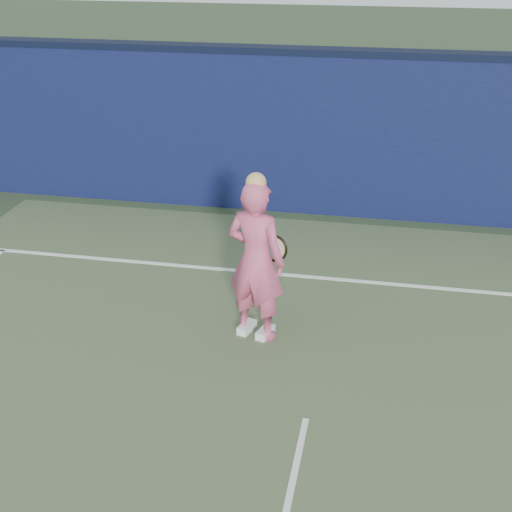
# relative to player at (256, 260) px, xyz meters

# --- Properties ---
(ground) EXTENTS (80.00, 80.00, 0.00)m
(ground) POSITION_rel_player_xyz_m (0.77, -2.45, -0.94)
(ground) COLOR #2E4128
(ground) RESTS_ON ground
(backstop_wall) EXTENTS (24.00, 0.40, 2.50)m
(backstop_wall) POSITION_rel_player_xyz_m (0.77, 4.05, 0.31)
(backstop_wall) COLOR #0C0E38
(backstop_wall) RESTS_ON ground
(wall_cap) EXTENTS (24.00, 0.42, 0.10)m
(wall_cap) POSITION_rel_player_xyz_m (0.77, 4.05, 1.61)
(wall_cap) COLOR black
(wall_cap) RESTS_ON backstop_wall
(player) EXTENTS (0.78, 0.62, 1.94)m
(player) POSITION_rel_player_xyz_m (0.00, 0.00, 0.00)
(player) COLOR #CE5079
(player) RESTS_ON ground
(racket) EXTENTS (0.55, 0.35, 0.33)m
(racket) POSITION_rel_player_xyz_m (0.12, 0.38, -0.01)
(racket) COLOR black
(racket) RESTS_ON ground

